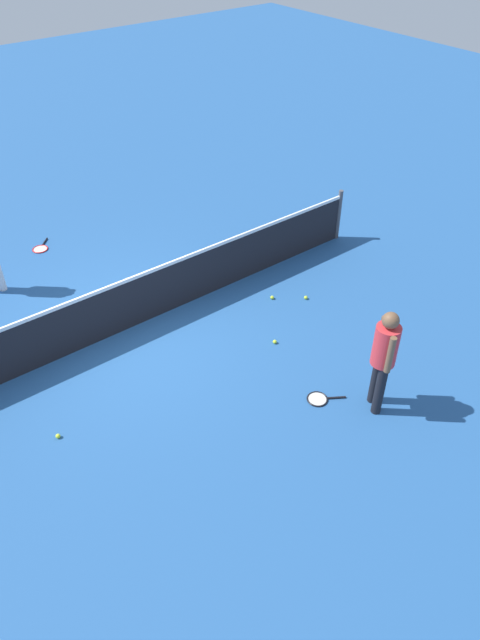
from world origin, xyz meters
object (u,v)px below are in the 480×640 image
Objects in this scene: player_near_side at (384,354)px; tennis_ball_near_player at (275,342)px; tennis_ball_midcourt at (58,436)px; tennis_racket_far_player at (41,248)px; tennis_racket_near_player at (319,399)px; tennis_ball_by_net at (306,298)px; tennis_ball_baseline at (272,297)px.

player_near_side is 2.19m from tennis_ball_near_player.
tennis_ball_near_player is at bearing -4.61° from tennis_ball_midcourt.
tennis_ball_midcourt reaches higher than tennis_racket_far_player.
tennis_ball_by_net is at bearing 51.90° from tennis_racket_near_player.
player_near_side is 25.76× the size of tennis_ball_near_player.
tennis_racket_far_player is 8.30× the size of tennis_ball_by_net.
tennis_ball_midcourt is 4.46m from tennis_ball_baseline.
tennis_ball_midcourt is 1.00× the size of tennis_ball_baseline.
tennis_racket_near_player is at bearing -102.50° from tennis_ball_near_player.
tennis_ball_by_net is (1.54, 1.97, 0.02)m from tennis_racket_near_player.
tennis_ball_near_player is (0.30, 1.37, 0.02)m from tennis_racket_near_player.
tennis_racket_near_player is 8.84× the size of tennis_ball_near_player.
tennis_ball_near_player is at bearing 77.50° from tennis_racket_near_player.
tennis_ball_midcourt is at bearing -171.31° from tennis_ball_baseline.
tennis_racket_far_player is at bearing 103.48° from tennis_racket_near_player.
tennis_ball_near_player is 1.00× the size of tennis_ball_by_net.
tennis_ball_baseline is at bearing 142.13° from tennis_ball_by_net.
tennis_racket_near_player is 2.50m from tennis_ball_by_net.
tennis_racket_far_player is 4.95m from tennis_ball_baseline.
tennis_racket_near_player is 8.84× the size of tennis_ball_midcourt.
player_near_side reaches higher than tennis_ball_baseline.
tennis_racket_far_player is at bearing 122.06° from tennis_ball_baseline.
tennis_ball_by_net reaches higher than tennis_racket_near_player.
player_near_side is 25.76× the size of tennis_ball_midcourt.
tennis_ball_baseline is at bearing 51.97° from tennis_ball_near_player.
tennis_ball_baseline is at bearing 79.93° from player_near_side.
tennis_racket_near_player is 1.07× the size of tennis_racket_far_player.
tennis_ball_by_net is (1.24, 0.60, 0.00)m from tennis_ball_near_player.
tennis_ball_near_player is at bearing 97.05° from player_near_side.
tennis_racket_far_player is 8.30× the size of tennis_ball_midcourt.
tennis_ball_midcourt is (-3.89, 2.24, -0.98)m from player_near_side.
tennis_racket_near_player is 8.84× the size of tennis_ball_baseline.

